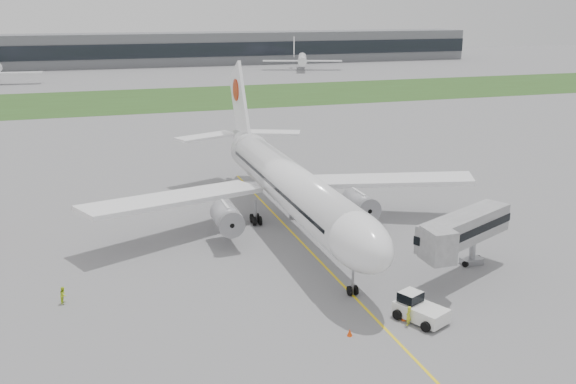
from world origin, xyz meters
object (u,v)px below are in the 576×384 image
object	(u,v)px
airliner	(286,181)
pushback_tug	(418,308)
jet_bridge	(461,231)
ground_crew_near	(408,316)

from	to	relation	value
airliner	pushback_tug	size ratio (longest dim) A/B	10.93
pushback_tug	jet_bridge	bearing A→B (deg)	15.49
pushback_tug	ground_crew_near	distance (m)	1.45
pushback_tug	jet_bridge	size ratio (longest dim) A/B	0.39
airliner	jet_bridge	size ratio (longest dim) A/B	4.23
jet_bridge	airliner	bearing A→B (deg)	95.77
pushback_tug	ground_crew_near	bearing A→B (deg)	-176.62
ground_crew_near	airliner	bearing A→B (deg)	-128.08
pushback_tug	ground_crew_near	world-z (taller)	pushback_tug
pushback_tug	airliner	bearing A→B (deg)	72.57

